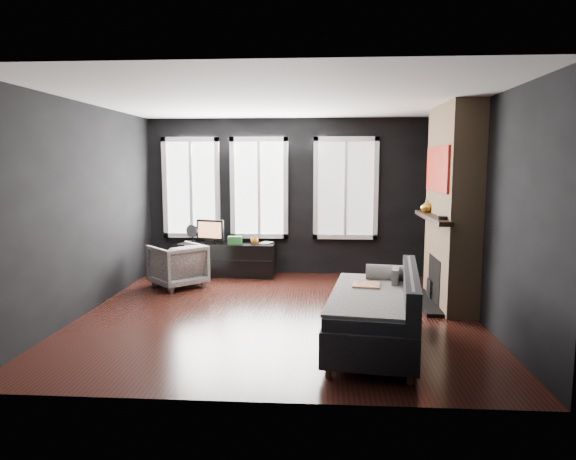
# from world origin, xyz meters

# --- Properties ---
(floor) EXTENTS (5.00, 5.00, 0.00)m
(floor) POSITION_xyz_m (0.00, 0.00, 0.00)
(floor) COLOR black
(floor) RESTS_ON ground
(ceiling) EXTENTS (5.00, 5.00, 0.00)m
(ceiling) POSITION_xyz_m (0.00, 0.00, 2.70)
(ceiling) COLOR white
(ceiling) RESTS_ON ground
(wall_back) EXTENTS (5.00, 0.02, 2.70)m
(wall_back) POSITION_xyz_m (0.00, 2.50, 1.35)
(wall_back) COLOR black
(wall_back) RESTS_ON ground
(wall_left) EXTENTS (0.02, 5.00, 2.70)m
(wall_left) POSITION_xyz_m (-2.50, 0.00, 1.35)
(wall_left) COLOR black
(wall_left) RESTS_ON ground
(wall_right) EXTENTS (0.02, 5.00, 2.70)m
(wall_right) POSITION_xyz_m (2.50, 0.00, 1.35)
(wall_right) COLOR black
(wall_right) RESTS_ON ground
(windows) EXTENTS (4.00, 0.16, 1.76)m
(windows) POSITION_xyz_m (-0.45, 2.46, 2.38)
(windows) COLOR white
(windows) RESTS_ON wall_back
(fireplace) EXTENTS (0.70, 1.62, 2.70)m
(fireplace) POSITION_xyz_m (2.30, 0.60, 1.35)
(fireplace) COLOR #93724C
(fireplace) RESTS_ON floor
(sofa) EXTENTS (1.24, 2.07, 0.84)m
(sofa) POSITION_xyz_m (1.10, -1.14, 0.42)
(sofa) COLOR black
(sofa) RESTS_ON floor
(stripe_pillow) EXTENTS (0.12, 0.31, 0.30)m
(stripe_pillow) POSITION_xyz_m (1.38, -0.69, 0.61)
(stripe_pillow) COLOR gray
(stripe_pillow) RESTS_ON sofa
(armchair) EXTENTS (0.99, 0.99, 0.75)m
(armchair) POSITION_xyz_m (-1.71, 1.35, 0.37)
(armchair) COLOR white
(armchair) RESTS_ON floor
(media_console) EXTENTS (1.67, 0.58, 0.57)m
(media_console) POSITION_xyz_m (-1.08, 2.22, 0.28)
(media_console) COLOR black
(media_console) RESTS_ON floor
(monitor) EXTENTS (0.52, 0.24, 0.46)m
(monitor) POSITION_xyz_m (-1.37, 2.21, 0.79)
(monitor) COLOR black
(monitor) RESTS_ON media_console
(desk_fan) EXTENTS (0.29, 0.29, 0.32)m
(desk_fan) POSITION_xyz_m (-1.70, 2.28, 0.73)
(desk_fan) COLOR #9F9F9F
(desk_fan) RESTS_ON media_console
(mug) EXTENTS (0.17, 0.15, 0.14)m
(mug) POSITION_xyz_m (-0.59, 2.13, 0.63)
(mug) COLOR orange
(mug) RESTS_ON media_console
(book) EXTENTS (0.18, 0.08, 0.25)m
(book) POSITION_xyz_m (-0.49, 2.25, 0.69)
(book) COLOR #A0997E
(book) RESTS_ON media_console
(storage_box) EXTENTS (0.24, 0.16, 0.13)m
(storage_box) POSITION_xyz_m (-0.93, 2.14, 0.63)
(storage_box) COLOR #2B6C2E
(storage_box) RESTS_ON media_console
(mantel_vase) EXTENTS (0.20, 0.21, 0.17)m
(mantel_vase) POSITION_xyz_m (2.05, 1.05, 1.32)
(mantel_vase) COLOR gold
(mantel_vase) RESTS_ON fireplace
(mantel_clock) EXTENTS (0.15, 0.15, 0.04)m
(mantel_clock) POSITION_xyz_m (2.05, 0.05, 1.25)
(mantel_clock) COLOR black
(mantel_clock) RESTS_ON fireplace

